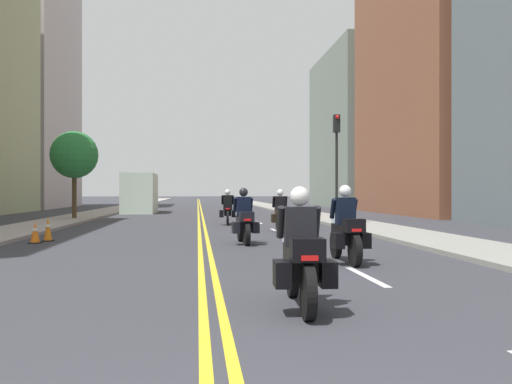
% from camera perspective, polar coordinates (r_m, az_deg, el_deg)
% --- Properties ---
extents(ground_plane, '(264.00, 264.00, 0.00)m').
position_cam_1_polar(ground_plane, '(50.01, -5.67, -1.71)').
color(ground_plane, '#33343A').
extents(sidewalk_left, '(2.59, 144.00, 0.12)m').
position_cam_1_polar(sidewalk_left, '(50.47, -13.61, -1.63)').
color(sidewalk_left, gray).
rests_on(sidewalk_left, ground).
extents(sidewalk_right, '(2.59, 144.00, 0.12)m').
position_cam_1_polar(sidewalk_right, '(50.52, 2.27, -1.62)').
color(sidewalk_right, gray).
rests_on(sidewalk_right, ground).
extents(centreline_yellow_inner, '(0.12, 132.00, 0.01)m').
position_cam_1_polar(centreline_yellow_inner, '(50.01, -5.81, -1.70)').
color(centreline_yellow_inner, yellow).
rests_on(centreline_yellow_inner, ground).
extents(centreline_yellow_outer, '(0.12, 132.00, 0.01)m').
position_cam_1_polar(centreline_yellow_outer, '(50.01, -5.53, -1.70)').
color(centreline_yellow_outer, yellow).
rests_on(centreline_yellow_outer, ground).
extents(lane_dashes_white, '(0.14, 56.40, 0.01)m').
position_cam_1_polar(lane_dashes_white, '(31.17, -0.30, -2.77)').
color(lane_dashes_white, silver).
rests_on(lane_dashes_white, ground).
extents(building_left_2, '(9.63, 15.40, 25.13)m').
position_cam_1_polar(building_left_2, '(59.65, -23.10, 10.70)').
color(building_left_2, '#B9ABAA').
rests_on(building_left_2, ground).
extents(building_right_2, '(8.69, 16.81, 15.62)m').
position_cam_1_polar(building_right_2, '(59.39, 11.11, 6.11)').
color(building_right_2, gray).
rests_on(building_right_2, ground).
extents(motorcycle_0, '(0.78, 2.21, 1.60)m').
position_cam_1_polar(motorcycle_0, '(7.47, 4.51, -6.70)').
color(motorcycle_0, black).
rests_on(motorcycle_0, ground).
extents(motorcycle_1, '(0.77, 2.21, 1.68)m').
position_cam_1_polar(motorcycle_1, '(12.38, 9.04, -3.96)').
color(motorcycle_1, black).
rests_on(motorcycle_1, ground).
extents(motorcycle_2, '(0.78, 2.11, 1.65)m').
position_cam_1_polar(motorcycle_2, '(16.67, -1.21, -2.96)').
color(motorcycle_2, black).
rests_on(motorcycle_2, ground).
extents(motorcycle_3, '(0.77, 2.14, 1.62)m').
position_cam_1_polar(motorcycle_3, '(22.03, 2.46, -2.25)').
color(motorcycle_3, black).
rests_on(motorcycle_3, ground).
extents(motorcycle_4, '(0.78, 2.31, 1.64)m').
position_cam_1_polar(motorcycle_4, '(26.42, -2.86, -1.81)').
color(motorcycle_4, black).
rests_on(motorcycle_4, ground).
extents(traffic_cone_0, '(0.35, 0.35, 0.64)m').
position_cam_1_polar(traffic_cone_0, '(18.12, -21.25, -3.81)').
color(traffic_cone_0, black).
rests_on(traffic_cone_0, ground).
extents(traffic_cone_1, '(0.32, 0.32, 0.75)m').
position_cam_1_polar(traffic_cone_1, '(18.74, -20.12, -3.51)').
color(traffic_cone_1, black).
rests_on(traffic_cone_1, ground).
extents(traffic_light_near, '(0.28, 0.38, 5.01)m').
position_cam_1_polar(traffic_light_near, '(26.03, 8.08, 4.27)').
color(traffic_light_near, black).
rests_on(traffic_light_near, ground).
extents(street_tree_0, '(2.52, 2.52, 4.76)m').
position_cam_1_polar(street_tree_0, '(31.99, -17.75, 3.54)').
color(street_tree_0, '#4A3921').
rests_on(street_tree_0, ground).
extents(parked_truck, '(2.20, 6.50, 2.80)m').
position_cam_1_polar(parked_truck, '(41.93, -11.48, -0.31)').
color(parked_truck, silver).
rests_on(parked_truck, ground).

